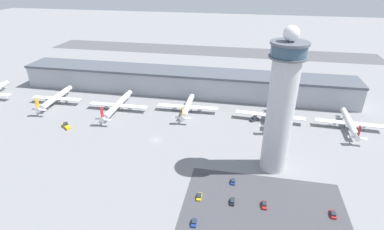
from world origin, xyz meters
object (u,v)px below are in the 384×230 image
car_black_suv (232,202)px  airplane_gate_foxtrot (350,123)px  airplane_gate_delta (187,107)px  airplane_gate_echo (270,115)px  car_grey_coupe (194,222)px  control_tower (281,106)px  service_truck_catering (254,120)px  car_yellow_taxi (333,214)px  car_white_wagon (233,181)px  car_silver_sedan (199,196)px  service_truck_fuel (49,103)px  service_truck_baggage (66,126)px  airplane_gate_charlie (117,105)px  airplane_gate_bravo (55,98)px  car_red_hatchback (264,205)px

car_black_suv → airplane_gate_foxtrot: bearing=50.1°
airplane_gate_delta → airplane_gate_foxtrot: 97.76m
airplane_gate_echo → car_grey_coupe: airplane_gate_echo is taller
control_tower → airplane_gate_delta: bearing=135.6°
service_truck_catering → car_yellow_taxi: bearing=-67.7°
car_white_wagon → car_silver_sedan: size_ratio=0.89×
service_truck_catering → service_truck_fuel: bearing=-178.8°
service_truck_baggage → airplane_gate_charlie: bearing=53.4°
airplane_gate_charlie → airplane_gate_delta: size_ratio=1.12×
airplane_gate_charlie → service_truck_baggage: airplane_gate_charlie is taller
airplane_gate_charlie → service_truck_catering: size_ratio=7.65×
control_tower → airplane_gate_charlie: bearing=155.7°
airplane_gate_charlie → car_white_wagon: airplane_gate_charlie is taller
service_truck_catering → airplane_gate_echo: bearing=6.2°
airplane_gate_echo → car_silver_sedan: 81.42m
airplane_gate_charlie → car_grey_coupe: airplane_gate_charlie is taller
car_silver_sedan → service_truck_baggage: bearing=153.3°
car_black_suv → car_silver_sedan: car_silver_sedan is taller
airplane_gate_charlie → airplane_gate_bravo: bearing=177.5°
airplane_gate_foxtrot → car_grey_coupe: 116.39m
car_yellow_taxi → car_silver_sedan: bearing=-179.9°
car_yellow_taxi → airplane_gate_echo: bearing=105.8°
airplane_gate_charlie → car_white_wagon: bearing=-36.5°
airplane_gate_echo → airplane_gate_charlie: bearing=-178.0°
control_tower → service_truck_fuel: bearing=163.6°
control_tower → car_grey_coupe: (-29.95, -41.91, -31.47)m
service_truck_baggage → car_silver_sedan: size_ratio=1.65×
car_black_suv → car_grey_coupe: size_ratio=1.04×
car_silver_sedan → car_black_suv: bearing=-1.4°
airplane_gate_charlie → car_silver_sedan: airplane_gate_charlie is taller
car_grey_coupe → car_silver_sedan: bearing=92.1°
airplane_gate_charlie → airplane_gate_echo: (98.11, 3.45, 0.46)m
control_tower → car_yellow_taxi: 47.10m
control_tower → car_white_wagon: (-17.48, -15.37, -31.48)m
car_silver_sedan → car_red_hatchback: (26.26, 0.20, 0.06)m
airplane_gate_foxtrot → car_red_hatchback: 89.31m
airplane_gate_foxtrot → car_red_hatchback: (-49.79, -74.07, -3.34)m
car_white_wagon → service_truck_fuel: bearing=155.7°
airplane_gate_delta → service_truck_catering: (43.29, -4.32, -2.96)m
airplane_gate_charlie → service_truck_catering: bearing=1.6°
airplane_gate_bravo → car_black_suv: 147.49m
airplane_gate_delta → car_grey_coupe: size_ratio=9.43×
airplane_gate_echo → airplane_gate_delta: bearing=176.4°
car_grey_coupe → car_red_hatchback: size_ratio=0.88×
airplane_gate_delta → car_red_hatchback: bearing=-58.6°
airplane_gate_foxtrot → car_yellow_taxi: bearing=-107.9°
car_black_suv → service_truck_catering: bearing=83.8°
airplane_gate_charlie → car_silver_sedan: 98.54m
service_truck_fuel → service_truck_catering: bearing=1.2°
service_truck_catering → airplane_gate_delta: bearing=174.3°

